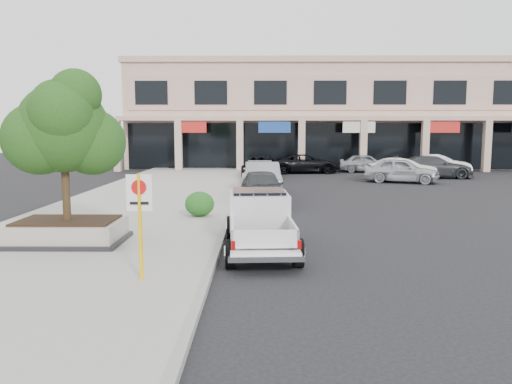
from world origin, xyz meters
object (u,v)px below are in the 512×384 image
(curb_car_b, at_px, (262,178))
(lot_car_e, at_px, (366,163))
(curb_car_c, at_px, (258,172))
(lot_car_d, at_px, (306,164))
(planter, at_px, (68,231))
(lot_car_b, at_px, (402,169))
(no_parking_sign, at_px, (140,212))
(pickup_truck, at_px, (260,223))
(lot_car_c, at_px, (433,167))
(planter_tree, at_px, (70,129))
(curb_car_a, at_px, (262,187))
(lot_car_f, at_px, (439,165))
(curb_car_d, at_px, (261,167))
(lot_car_a, at_px, (401,170))

(curb_car_b, xyz_separation_m, lot_car_e, (8.38, 13.59, -0.09))
(curb_car_c, relative_size, lot_car_d, 0.87)
(planter, bearing_deg, lot_car_b, 52.71)
(no_parking_sign, bearing_deg, curb_car_c, 83.49)
(pickup_truck, distance_m, lot_car_d, 25.73)
(lot_car_d, bearing_deg, lot_car_b, -134.02)
(lot_car_c, relative_size, lot_car_d, 1.01)
(planter_tree, height_order, lot_car_e, planter_tree)
(planter, relative_size, lot_car_c, 0.60)
(no_parking_sign, relative_size, curb_car_a, 0.50)
(lot_car_b, distance_m, lot_car_d, 7.97)
(lot_car_f, bearing_deg, curb_car_d, 118.80)
(planter_tree, distance_m, pickup_truck, 6.02)
(lot_car_b, height_order, lot_car_f, lot_car_f)
(curb_car_c, bearing_deg, pickup_truck, -87.00)
(lot_car_c, height_order, lot_car_d, lot_car_c)
(lot_car_c, height_order, lot_car_f, lot_car_c)
(curb_car_c, bearing_deg, planter, -104.11)
(planter, xyz_separation_m, planter_tree, (0.13, 0.15, 2.94))
(no_parking_sign, bearing_deg, lot_car_b, 62.47)
(pickup_truck, height_order, lot_car_f, pickup_truck)
(no_parking_sign, xyz_separation_m, lot_car_d, (6.15, 28.67, -0.89))
(planter_tree, relative_size, lot_car_a, 0.86)
(pickup_truck, distance_m, curb_car_c, 18.41)
(pickup_truck, bearing_deg, lot_car_e, 68.88)
(curb_car_c, bearing_deg, lot_car_a, 2.50)
(curb_car_a, bearing_deg, planter, -127.83)
(curb_car_a, relative_size, lot_car_f, 0.98)
(no_parking_sign, relative_size, lot_car_d, 0.43)
(curb_car_c, height_order, lot_car_f, lot_car_f)
(no_parking_sign, bearing_deg, lot_car_a, 61.62)
(no_parking_sign, xyz_separation_m, pickup_truck, (2.58, 3.19, -0.82))
(planter_tree, xyz_separation_m, lot_car_b, (15.14, 19.90, -2.68))
(curb_car_d, distance_m, lot_car_e, 9.41)
(no_parking_sign, height_order, curb_car_a, no_parking_sign)
(no_parking_sign, relative_size, lot_car_c, 0.43)
(planter_tree, relative_size, curb_car_c, 0.86)
(curb_car_a, bearing_deg, curb_car_d, 85.52)
(lot_car_c, bearing_deg, planter_tree, 146.76)
(lot_car_c, bearing_deg, lot_car_d, 72.85)
(planter_tree, xyz_separation_m, lot_car_a, (14.49, 17.86, -2.62))
(no_parking_sign, height_order, curb_car_b, no_parking_sign)
(planter_tree, height_order, curb_car_d, planter_tree)
(curb_car_b, height_order, lot_car_c, curb_car_b)
(lot_car_d, relative_size, lot_car_f, 1.14)
(planter, relative_size, curb_car_d, 0.59)
(planter, bearing_deg, curb_car_a, 56.76)
(lot_car_a, bearing_deg, curb_car_c, 110.07)
(curb_car_a, distance_m, curb_car_d, 13.07)
(lot_car_e, bearing_deg, curb_car_d, 126.35)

